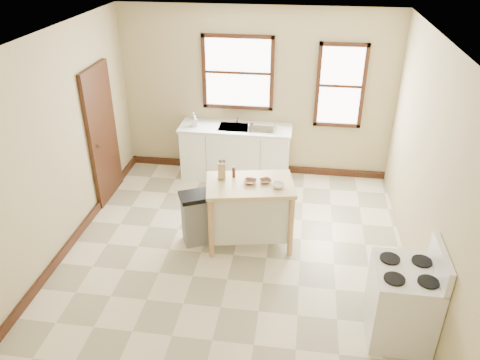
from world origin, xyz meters
name	(u,v)px	position (x,y,z in m)	size (l,w,h in m)	color
floor	(234,255)	(0.00, 0.00, 0.00)	(5.00, 5.00, 0.00)	beige
ceiling	(232,40)	(0.00, 0.00, 2.80)	(5.00, 5.00, 0.00)	white
wall_back	(256,94)	(0.00, 2.50, 1.40)	(4.50, 0.04, 2.80)	tan
wall_left	(54,149)	(-2.25, 0.00, 1.40)	(0.04, 5.00, 2.80)	tan
wall_right	(430,173)	(2.25, 0.00, 1.40)	(0.04, 5.00, 2.80)	tan
window_main	(238,73)	(-0.30, 2.48, 1.75)	(1.17, 0.06, 1.22)	black
window_side	(340,86)	(1.35, 2.48, 1.60)	(0.77, 0.06, 1.37)	black
door_left	(103,135)	(-2.21, 1.30, 1.05)	(0.06, 0.90, 2.10)	black
baseboard_back	(255,167)	(0.00, 2.47, 0.06)	(4.50, 0.04, 0.12)	black
baseboard_left	(75,238)	(-2.22, 0.00, 0.06)	(0.04, 5.00, 0.12)	black
sink_counter	(236,152)	(-0.30, 2.20, 0.46)	(1.86, 0.62, 0.92)	white
faucet	(237,117)	(-0.30, 2.38, 1.03)	(0.03, 0.03, 0.22)	silver
soap_bottle_a	(194,119)	(-0.99, 2.17, 1.03)	(0.09, 0.09, 0.23)	#B2B2B2
soap_bottle_b	(195,121)	(-0.97, 2.14, 1.01)	(0.08, 0.09, 0.19)	#B2B2B2
dish_rack	(262,127)	(0.15, 2.13, 0.97)	(0.43, 0.32, 0.11)	silver
kitchen_island	(250,213)	(0.17, 0.34, 0.46)	(1.13, 0.72, 0.92)	tan
knife_block	(222,171)	(-0.21, 0.42, 1.02)	(0.10, 0.10, 0.20)	#D9B572
pepper_grinder	(234,172)	(-0.06, 0.47, 1.00)	(0.04, 0.04, 0.15)	#472213
bowl_a	(250,182)	(0.17, 0.34, 0.94)	(0.17, 0.17, 0.04)	brown
bowl_b	(266,181)	(0.37, 0.39, 0.94)	(0.15, 0.15, 0.04)	brown
bowl_c	(278,186)	(0.54, 0.28, 0.95)	(0.16, 0.16, 0.05)	silver
trash_bin	(196,218)	(-0.55, 0.25, 0.37)	(0.38, 0.32, 0.74)	gray
gas_stove	(403,293)	(1.92, -1.09, 0.56)	(0.69, 0.70, 1.12)	white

